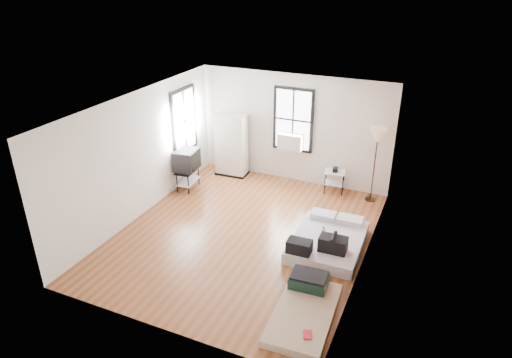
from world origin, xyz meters
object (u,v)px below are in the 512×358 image
at_px(mattress_main, 327,241).
at_px(wardrobe, 232,145).
at_px(mattress_bare, 305,305).
at_px(floor_lamp, 378,139).
at_px(tv_stand, 187,161).
at_px(side_table, 335,176).

height_order(mattress_main, wardrobe, wardrobe).
distance_m(mattress_bare, floor_lamp, 4.60).
height_order(mattress_bare, floor_lamp, floor_lamp).
bearing_deg(mattress_bare, tv_stand, 139.61).
xyz_separation_m(side_table, tv_stand, (-3.43, -1.29, 0.31)).
bearing_deg(tv_stand, mattress_main, -22.80).
bearing_deg(mattress_bare, mattress_main, 91.90).
xyz_separation_m(mattress_main, wardrobe, (-3.33, 2.41, 0.67)).
xyz_separation_m(mattress_main, tv_stand, (-3.96, 1.19, 0.59)).
xyz_separation_m(wardrobe, tv_stand, (-0.63, -1.22, -0.08)).
distance_m(side_table, tv_stand, 3.68).
xyz_separation_m(wardrobe, side_table, (2.81, 0.07, -0.39)).
height_order(mattress_bare, tv_stand, tv_stand).
relative_size(side_table, floor_lamp, 0.36).
bearing_deg(mattress_main, wardrobe, 142.49).
height_order(mattress_bare, side_table, side_table).
height_order(mattress_main, tv_stand, tv_stand).
bearing_deg(mattress_main, mattress_bare, -86.49).
xyz_separation_m(mattress_bare, floor_lamp, (0.23, 4.36, 1.46)).
bearing_deg(floor_lamp, mattress_bare, -93.02).
height_order(side_table, tv_stand, tv_stand).
bearing_deg(floor_lamp, tv_stand, -164.32).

